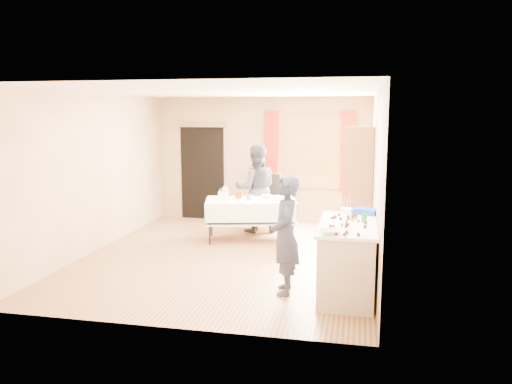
% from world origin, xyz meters
% --- Properties ---
extents(floor, '(4.50, 5.50, 0.02)m').
position_xyz_m(floor, '(0.00, 0.00, -0.01)').
color(floor, '#9E7047').
rests_on(floor, ground).
extents(ceiling, '(4.50, 5.50, 0.02)m').
position_xyz_m(ceiling, '(0.00, 0.00, 2.61)').
color(ceiling, white).
rests_on(ceiling, floor).
extents(wall_back, '(4.50, 0.02, 2.60)m').
position_xyz_m(wall_back, '(0.00, 2.76, 1.30)').
color(wall_back, tan).
rests_on(wall_back, floor).
extents(wall_front, '(4.50, 0.02, 2.60)m').
position_xyz_m(wall_front, '(0.00, -2.76, 1.30)').
color(wall_front, tan).
rests_on(wall_front, floor).
extents(wall_left, '(0.02, 5.50, 2.60)m').
position_xyz_m(wall_left, '(-2.26, 0.00, 1.30)').
color(wall_left, tan).
rests_on(wall_left, floor).
extents(wall_right, '(0.02, 5.50, 2.60)m').
position_xyz_m(wall_right, '(2.26, 0.00, 1.30)').
color(wall_right, tan).
rests_on(wall_right, floor).
extents(window_frame, '(1.32, 0.06, 1.52)m').
position_xyz_m(window_frame, '(1.00, 2.72, 1.50)').
color(window_frame, olive).
rests_on(window_frame, wall_back).
extents(window_pane, '(1.20, 0.02, 1.40)m').
position_xyz_m(window_pane, '(1.00, 2.71, 1.50)').
color(window_pane, white).
rests_on(window_pane, wall_back).
extents(curtain_left, '(0.28, 0.06, 1.65)m').
position_xyz_m(curtain_left, '(0.22, 2.67, 1.50)').
color(curtain_left, maroon).
rests_on(curtain_left, wall_back).
extents(curtain_right, '(0.28, 0.06, 1.65)m').
position_xyz_m(curtain_right, '(1.78, 2.67, 1.50)').
color(curtain_right, maroon).
rests_on(curtain_right, wall_back).
extents(doorway, '(0.95, 0.04, 2.00)m').
position_xyz_m(doorway, '(-1.30, 2.73, 1.00)').
color(doorway, black).
rests_on(doorway, floor).
extents(door_lintel, '(1.05, 0.06, 0.08)m').
position_xyz_m(door_lintel, '(-1.30, 2.70, 2.02)').
color(door_lintel, olive).
rests_on(door_lintel, wall_back).
extents(cabinet, '(0.50, 0.60, 2.04)m').
position_xyz_m(cabinet, '(1.99, 1.28, 1.02)').
color(cabinet, brown).
rests_on(cabinet, floor).
extents(counter, '(0.71, 1.49, 0.91)m').
position_xyz_m(counter, '(1.89, -1.31, 0.45)').
color(counter, '#B9AD9C').
rests_on(counter, floor).
extents(party_table, '(1.76, 1.19, 0.75)m').
position_xyz_m(party_table, '(0.12, 1.10, 0.45)').
color(party_table, black).
rests_on(party_table, floor).
extents(chair, '(0.48, 0.48, 1.08)m').
position_xyz_m(chair, '(0.26, 2.05, 0.32)').
color(chair, black).
rests_on(chair, floor).
extents(girl, '(0.65, 0.51, 1.51)m').
position_xyz_m(girl, '(1.12, -1.44, 0.75)').
color(girl, '#22243E').
rests_on(girl, floor).
extents(woman, '(1.19, 1.12, 1.68)m').
position_xyz_m(woman, '(0.08, 1.75, 0.84)').
color(woman, black).
rests_on(woman, floor).
extents(soda_can, '(0.07, 0.07, 0.12)m').
position_xyz_m(soda_can, '(2.09, -1.19, 0.97)').
color(soda_can, '#0F892A').
rests_on(soda_can, counter).
extents(mixing_bowl, '(0.36, 0.36, 0.05)m').
position_xyz_m(mixing_bowl, '(1.70, -1.90, 0.94)').
color(mixing_bowl, white).
rests_on(mixing_bowl, counter).
extents(foam_block, '(0.17, 0.13, 0.08)m').
position_xyz_m(foam_block, '(1.86, -0.69, 0.95)').
color(foam_block, white).
rests_on(foam_block, counter).
extents(blue_basket, '(0.35, 0.28, 0.08)m').
position_xyz_m(blue_basket, '(2.12, -0.68, 0.95)').
color(blue_basket, blue).
rests_on(blue_basket, counter).
extents(pitcher, '(0.15, 0.15, 0.22)m').
position_xyz_m(pitcher, '(-0.30, 0.90, 0.86)').
color(pitcher, silver).
rests_on(pitcher, party_table).
extents(cup_red, '(0.15, 0.15, 0.10)m').
position_xyz_m(cup_red, '(-0.09, 1.08, 0.80)').
color(cup_red, '#B41C02').
rests_on(cup_red, party_table).
extents(cup_rainbow, '(0.16, 0.16, 0.10)m').
position_xyz_m(cup_rainbow, '(0.12, 0.94, 0.80)').
color(cup_rainbow, red).
rests_on(cup_rainbow, party_table).
extents(small_bowl, '(0.34, 0.34, 0.06)m').
position_xyz_m(small_bowl, '(0.38, 1.27, 0.78)').
color(small_bowl, white).
rests_on(small_bowl, party_table).
extents(pastry_tray, '(0.29, 0.21, 0.02)m').
position_xyz_m(pastry_tray, '(0.65, 1.10, 0.76)').
color(pastry_tray, white).
rests_on(pastry_tray, party_table).
extents(bottle, '(0.10, 0.10, 0.15)m').
position_xyz_m(bottle, '(-0.46, 1.16, 0.83)').
color(bottle, white).
rests_on(bottle, party_table).
extents(cake_balls, '(0.47, 1.16, 0.04)m').
position_xyz_m(cake_balls, '(1.88, -1.31, 0.93)').
color(cake_balls, '#3F2314').
rests_on(cake_balls, counter).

